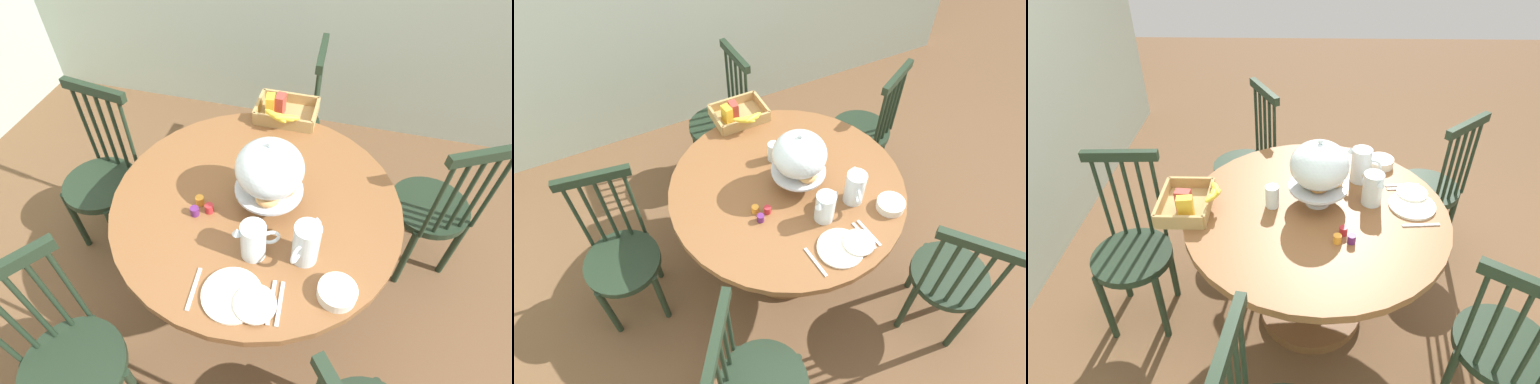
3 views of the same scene
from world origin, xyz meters
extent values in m
plane|color=brown|center=(0.00, 0.00, 0.00)|extent=(10.00, 10.00, 0.00)
cylinder|color=brown|center=(-0.13, 0.19, 0.72)|extent=(1.23, 1.23, 0.04)
cylinder|color=brown|center=(-0.13, 0.19, 0.39)|extent=(0.14, 0.14, 0.63)
cylinder|color=brown|center=(-0.13, 0.19, 0.03)|extent=(0.56, 0.56, 0.06)
cylinder|color=#1E2D1E|center=(-0.17, 1.11, 0.45)|extent=(0.40, 0.40, 0.04)
cylinder|color=#1E2D1E|center=(-0.32, 1.24, 0.23)|extent=(0.04, 0.04, 0.45)
cylinder|color=#1E2D1E|center=(-0.31, 0.96, 0.23)|extent=(0.04, 0.04, 0.45)
cylinder|color=#1E2D1E|center=(-0.04, 1.25, 0.23)|extent=(0.04, 0.04, 0.45)
cylinder|color=#1E2D1E|center=(-0.03, 0.97, 0.23)|extent=(0.04, 0.04, 0.45)
cylinder|color=#1E2D1E|center=(-0.02, 1.25, 0.69)|extent=(0.02, 0.02, 0.48)
cylinder|color=#1E2D1E|center=(-0.02, 1.18, 0.69)|extent=(0.02, 0.02, 0.48)
cylinder|color=#1E2D1E|center=(-0.01, 1.11, 0.69)|extent=(0.02, 0.02, 0.48)
cylinder|color=#1E2D1E|center=(-0.01, 1.04, 0.69)|extent=(0.02, 0.02, 0.48)
cylinder|color=#1E2D1E|center=(-0.01, 0.97, 0.69)|extent=(0.02, 0.02, 0.48)
cube|color=#1E2D1E|center=(-0.01, 1.11, 0.95)|extent=(0.05, 0.36, 0.05)
cylinder|color=#1E2D1E|center=(-0.95, 0.47, 0.69)|extent=(0.02, 0.02, 0.48)
cylinder|color=#1E2D1E|center=(-0.88, 0.46, 0.69)|extent=(0.02, 0.02, 0.48)
cube|color=#1E2D1E|center=(-1.02, 0.48, 0.95)|extent=(0.36, 0.09, 0.05)
cylinder|color=#1E2D1E|center=(-0.65, -0.57, 0.45)|extent=(0.40, 0.40, 0.04)
cylinder|color=#1E2D1E|center=(-0.61, -0.76, 0.23)|extent=(0.04, 0.04, 0.45)
cylinder|color=#1E2D1E|center=(-0.45, -0.53, 0.23)|extent=(0.04, 0.04, 0.45)
cylinder|color=#1E2D1E|center=(-0.69, -0.37, 0.23)|extent=(0.04, 0.04, 0.45)
cylinder|color=#1E2D1E|center=(-0.82, -0.54, 0.69)|extent=(0.02, 0.02, 0.48)
cylinder|color=#1E2D1E|center=(-0.78, -0.48, 0.69)|extent=(0.02, 0.02, 0.48)
cylinder|color=#1E2D1E|center=(-0.74, -0.42, 0.69)|extent=(0.02, 0.02, 0.48)
cylinder|color=#1E2D1E|center=(-0.70, -0.36, 0.69)|extent=(0.02, 0.02, 0.48)
cube|color=#1E2D1E|center=(-0.78, -0.48, 0.95)|extent=(0.23, 0.32, 0.05)
cylinder|color=#1E2D1E|center=(0.45, -0.52, 0.45)|extent=(0.40, 0.40, 0.04)
cylinder|color=#1E2D1E|center=(0.65, -0.53, 0.23)|extent=(0.04, 0.04, 0.45)
cylinder|color=#1E2D1E|center=(0.47, -0.32, 0.23)|extent=(0.04, 0.04, 0.45)
cylinder|color=#1E2D1E|center=(0.43, -0.71, 0.23)|extent=(0.04, 0.04, 0.45)
cylinder|color=#1E2D1E|center=(0.25, -0.50, 0.23)|extent=(0.04, 0.04, 0.45)
cylinder|color=#1E2D1E|center=(0.42, -0.73, 0.69)|extent=(0.02, 0.02, 0.48)
cylinder|color=#1E2D1E|center=(0.37, -0.67, 0.69)|extent=(0.02, 0.02, 0.48)
cylinder|color=#1E2D1E|center=(0.33, -0.62, 0.69)|extent=(0.02, 0.02, 0.48)
cylinder|color=#1E2D1E|center=(0.28, -0.56, 0.69)|extent=(0.02, 0.02, 0.48)
cylinder|color=#1E2D1E|center=(0.24, -0.51, 0.69)|extent=(0.02, 0.02, 0.48)
cube|color=#1E2D1E|center=(0.33, -0.62, 0.95)|extent=(0.26, 0.30, 0.05)
cylinder|color=#1E2D1E|center=(0.67, 0.62, 0.45)|extent=(0.40, 0.40, 0.04)
cylinder|color=#1E2D1E|center=(0.73, 0.81, 0.23)|extent=(0.04, 0.04, 0.45)
cylinder|color=#1E2D1E|center=(0.49, 0.68, 0.23)|extent=(0.04, 0.04, 0.45)
cylinder|color=#1E2D1E|center=(0.86, 0.56, 0.23)|extent=(0.04, 0.04, 0.45)
cylinder|color=#1E2D1E|center=(0.62, 0.43, 0.23)|extent=(0.04, 0.04, 0.45)
cylinder|color=#1E2D1E|center=(0.87, 0.55, 0.69)|extent=(0.02, 0.02, 0.48)
cylinder|color=#1E2D1E|center=(0.81, 0.51, 0.69)|extent=(0.02, 0.02, 0.48)
cylinder|color=#1E2D1E|center=(0.75, 0.48, 0.69)|extent=(0.02, 0.02, 0.48)
cylinder|color=#1E2D1E|center=(0.69, 0.45, 0.69)|extent=(0.02, 0.02, 0.48)
cylinder|color=#1E2D1E|center=(0.63, 0.42, 0.69)|extent=(0.02, 0.02, 0.48)
cube|color=#1E2D1E|center=(0.75, 0.48, 0.95)|extent=(0.33, 0.20, 0.05)
cylinder|color=silver|center=(-0.08, 0.18, 0.75)|extent=(0.12, 0.12, 0.02)
cylinder|color=silver|center=(-0.08, 0.18, 0.79)|extent=(0.03, 0.03, 0.09)
cylinder|color=silver|center=(-0.08, 0.18, 0.84)|extent=(0.28, 0.28, 0.01)
torus|color=#B27033|center=(-0.02, 0.18, 0.86)|extent=(0.10, 0.10, 0.03)
torus|color=#D19347|center=(-0.07, 0.21, 0.86)|extent=(0.10, 0.10, 0.03)
torus|color=#935628|center=(-0.11, 0.18, 0.86)|extent=(0.10, 0.10, 0.03)
torus|color=tan|center=(-0.07, 0.11, 0.86)|extent=(0.10, 0.10, 0.03)
ellipsoid|color=silver|center=(-0.08, 0.18, 0.95)|extent=(0.27, 0.27, 0.22)
sphere|color=silver|center=(-0.08, 0.18, 1.07)|extent=(0.02, 0.02, 0.02)
cylinder|color=silver|center=(-0.07, -0.07, 0.82)|extent=(0.10, 0.10, 0.16)
cylinder|color=orange|center=(-0.07, -0.07, 0.80)|extent=(0.08, 0.08, 0.11)
cone|color=silver|center=(-0.13, -0.10, 0.89)|extent=(0.05, 0.05, 0.03)
torus|color=silver|center=(-0.01, -0.05, 0.83)|extent=(0.07, 0.04, 0.07)
cylinder|color=silver|center=(0.12, -0.04, 0.83)|extent=(0.10, 0.10, 0.18)
cylinder|color=white|center=(0.12, -0.04, 0.80)|extent=(0.09, 0.09, 0.12)
cone|color=silver|center=(0.14, 0.01, 0.91)|extent=(0.05, 0.05, 0.03)
torus|color=silver|center=(0.09, -0.10, 0.84)|extent=(0.04, 0.07, 0.07)
cube|color=tan|center=(-0.13, 0.80, 0.75)|extent=(0.30, 0.22, 0.01)
cube|color=tan|center=(-0.13, 0.69, 0.78)|extent=(0.30, 0.02, 0.07)
cube|color=tan|center=(-0.13, 0.91, 0.78)|extent=(0.30, 0.02, 0.07)
cube|color=tan|center=(-0.28, 0.80, 0.78)|extent=(0.02, 0.22, 0.07)
cube|color=tan|center=(0.02, 0.80, 0.78)|extent=(0.02, 0.22, 0.07)
cube|color=gold|center=(-0.22, 0.78, 0.81)|extent=(0.05, 0.07, 0.11)
cube|color=#B23D33|center=(-0.17, 0.80, 0.81)|extent=(0.05, 0.07, 0.11)
ellipsoid|color=yellow|center=(-0.16, 0.66, 0.84)|extent=(0.14, 0.08, 0.05)
ellipsoid|color=yellow|center=(-0.13, 0.66, 0.84)|extent=(0.13, 0.03, 0.05)
ellipsoid|color=yellow|center=(-0.10, 0.66, 0.84)|extent=(0.14, 0.08, 0.05)
cylinder|color=white|center=(-0.10, -0.27, 0.75)|extent=(0.22, 0.22, 0.01)
cylinder|color=white|center=(-0.01, -0.28, 0.76)|extent=(0.15, 0.15, 0.01)
cylinder|color=white|center=(0.26, -0.17, 0.76)|extent=(0.14, 0.14, 0.04)
cylinder|color=silver|center=(-0.11, 0.40, 0.80)|extent=(0.06, 0.06, 0.11)
cylinder|color=#B7282D|center=(-0.30, 0.08, 0.76)|extent=(0.04, 0.04, 0.04)
cylinder|color=orange|center=(-0.36, 0.11, 0.76)|extent=(0.04, 0.04, 0.04)
cylinder|color=#5B2366|center=(-0.36, 0.05, 0.76)|extent=(0.04, 0.04, 0.04)
cube|color=silver|center=(0.04, -0.25, 0.74)|extent=(0.03, 0.17, 0.01)
cube|color=silver|center=(0.07, -0.25, 0.74)|extent=(0.03, 0.17, 0.01)
cube|color=silver|center=(-0.24, -0.28, 0.74)|extent=(0.03, 0.17, 0.01)
camera|label=1|loc=(0.16, -0.90, 2.03)|focal=28.05mm
camera|label=2|loc=(-0.89, -1.10, 2.45)|focal=30.53mm
camera|label=3|loc=(-1.73, 0.30, 2.01)|focal=30.45mm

